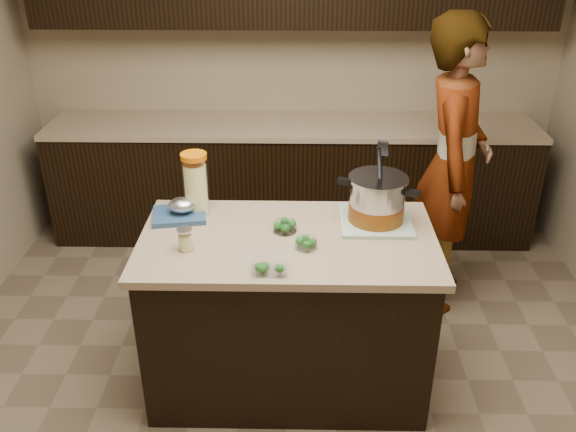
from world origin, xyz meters
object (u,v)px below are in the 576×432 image
(person, at_px, (452,168))
(lemonade_pitcher, at_px, (196,186))
(stock_pot, at_px, (377,202))
(island, at_px, (288,312))

(person, bearing_deg, lemonade_pitcher, 127.20)
(lemonade_pitcher, bearing_deg, stock_pot, -6.10)
(island, xyz_separation_m, lemonade_pitcher, (-0.48, 0.27, 0.60))
(stock_pot, xyz_separation_m, person, (0.54, 0.67, -0.10))
(island, distance_m, stock_pot, 0.74)
(lemonade_pitcher, relative_size, person, 0.18)
(island, xyz_separation_m, person, (0.98, 0.84, 0.47))
(stock_pot, bearing_deg, lemonade_pitcher, -164.20)
(stock_pot, height_order, lemonade_pitcher, stock_pot)
(stock_pot, distance_m, lemonade_pitcher, 0.93)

